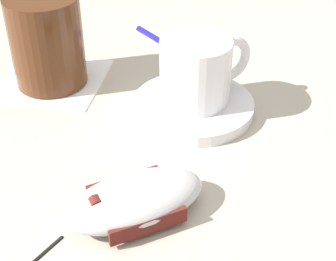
# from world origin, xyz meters

# --- Properties ---
(ground_plane) EXTENTS (3.00, 3.00, 0.00)m
(ground_plane) POSITION_xyz_m (0.00, 0.00, 0.00)
(ground_plane) COLOR #B2A899
(saucer) EXTENTS (0.13, 0.13, 0.01)m
(saucer) POSITION_xyz_m (-0.04, -0.01, 0.01)
(saucer) COLOR white
(saucer) RESTS_ON ground
(coffee_cup) EXTENTS (0.10, 0.07, 0.07)m
(coffee_cup) POSITION_xyz_m (-0.05, -0.01, 0.05)
(coffee_cup) COLOR white
(coffee_cup) RESTS_ON saucer
(computer_mouse) EXTENTS (0.13, 0.08, 0.03)m
(computer_mouse) POSITION_xyz_m (0.04, 0.13, 0.02)
(computer_mouse) COLOR silver
(computer_mouse) RESTS_ON ground
(napkin_under_glass) EXTENTS (0.15, 0.15, 0.00)m
(napkin_under_glass) POSITION_xyz_m (0.10, -0.11, 0.00)
(napkin_under_glass) COLOR white
(napkin_under_glass) RESTS_ON ground
(drinking_glass) EXTENTS (0.08, 0.08, 0.10)m
(drinking_glass) POSITION_xyz_m (0.10, -0.10, 0.05)
(drinking_glass) COLOR #4C2814
(drinking_glass) RESTS_ON napkin_under_glass
(pen) EXTENTS (0.07, 0.15, 0.01)m
(pen) POSITION_xyz_m (-0.05, -0.16, 0.00)
(pen) COLOR navy
(pen) RESTS_ON ground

